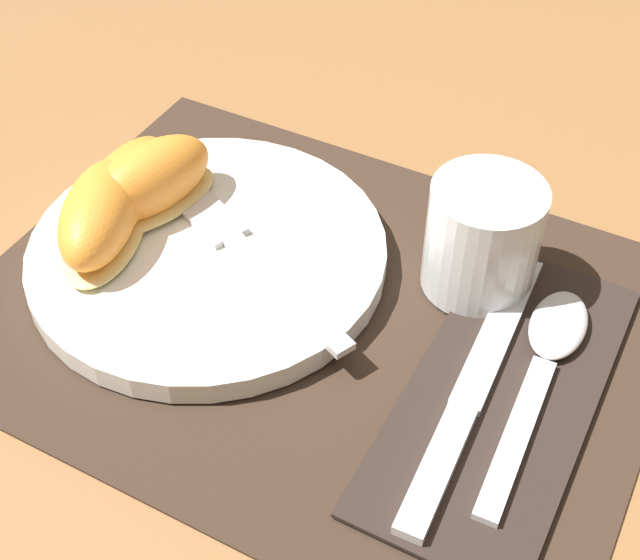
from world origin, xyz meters
TOP-DOWN VIEW (x-y plane):
  - ground_plane at (0.00, 0.00)m, footprint 3.00×3.00m
  - placemat at (0.00, 0.00)m, footprint 0.42×0.32m
  - plate at (-0.08, 0.01)m, footprint 0.23×0.23m
  - juice_glass at (0.08, 0.07)m, footprint 0.07×0.07m
  - napkin at (0.13, -0.01)m, footprint 0.10×0.23m
  - knife at (0.11, -0.02)m, footprint 0.03×0.22m
  - spoon at (0.14, 0.03)m, footprint 0.04×0.18m
  - fork at (-0.06, 0.01)m, footprint 0.18×0.10m
  - citrus_wedge_0 at (-0.13, 0.02)m, footprint 0.07×0.11m
  - citrus_wedge_1 at (-0.15, 0.00)m, footprint 0.07×0.14m
  - citrus_wedge_2 at (-0.14, -0.02)m, footprint 0.09×0.11m

SIDE VIEW (x-z plane):
  - ground_plane at x=0.00m, z-range 0.00..0.00m
  - placemat at x=0.00m, z-range 0.00..0.00m
  - napkin at x=0.13m, z-range 0.00..0.01m
  - knife at x=0.11m, z-range 0.01..0.01m
  - spoon at x=0.14m, z-range 0.01..0.02m
  - plate at x=-0.08m, z-range 0.00..0.02m
  - fork at x=-0.06m, z-range 0.02..0.03m
  - citrus_wedge_1 at x=-0.15m, z-range 0.02..0.06m
  - juice_glass at x=0.08m, z-range 0.00..0.08m
  - citrus_wedge_2 at x=-0.14m, z-range 0.02..0.06m
  - citrus_wedge_0 at x=-0.13m, z-range 0.02..0.06m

